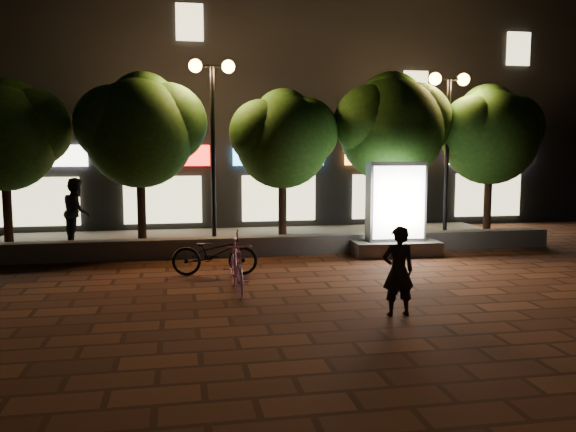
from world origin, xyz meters
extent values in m
plane|color=brown|center=(0.00, 0.00, 0.00)|extent=(80.00, 80.00, 0.00)
cube|color=slate|center=(0.00, 4.00, 0.25)|extent=(16.00, 0.45, 0.50)
cube|color=slate|center=(0.00, 6.50, 0.04)|extent=(16.00, 5.00, 0.08)
cube|color=black|center=(0.00, 13.00, 5.00)|extent=(28.00, 8.00, 10.00)
cube|color=silver|center=(-7.00, 8.94, 2.60)|extent=(3.20, 0.12, 0.70)
cube|color=beige|center=(-7.00, 8.94, 1.10)|extent=(2.60, 0.10, 1.60)
cube|color=red|center=(-3.00, 8.94, 2.60)|extent=(3.20, 0.12, 0.70)
cube|color=beige|center=(-3.00, 8.94, 1.10)|extent=(2.60, 0.10, 1.60)
cube|color=#49B0ED|center=(1.00, 8.94, 2.60)|extent=(3.20, 0.12, 0.70)
cube|color=beige|center=(1.00, 8.94, 1.10)|extent=(2.60, 0.10, 1.60)
cube|color=orange|center=(5.00, 8.94, 2.60)|extent=(3.20, 0.12, 0.70)
cube|color=beige|center=(5.00, 8.94, 1.10)|extent=(2.60, 0.10, 1.60)
cube|color=white|center=(9.00, 8.94, 2.60)|extent=(3.20, 0.12, 0.70)
cube|color=beige|center=(9.00, 8.94, 1.10)|extent=(2.60, 0.10, 1.60)
cube|color=beige|center=(-2.00, 8.94, 7.00)|extent=(0.90, 0.10, 1.20)
cube|color=beige|center=(6.00, 8.94, 5.00)|extent=(0.90, 0.10, 1.20)
cube|color=beige|center=(10.00, 8.94, 6.50)|extent=(0.90, 0.10, 1.20)
cylinder|color=black|center=(-7.00, 5.40, 1.21)|extent=(0.24, 0.24, 2.25)
sphere|color=#2A5719|center=(-7.00, 5.40, 3.10)|extent=(2.80, 2.80, 2.80)
sphere|color=#2A5719|center=(-6.30, 5.60, 3.40)|extent=(2.10, 2.10, 2.10)
sphere|color=#2A5719|center=(-6.90, 5.75, 3.80)|extent=(1.82, 1.82, 1.82)
cylinder|color=black|center=(-3.50, 5.40, 1.25)|extent=(0.24, 0.24, 2.34)
sphere|color=#2A5719|center=(-3.50, 5.40, 3.25)|extent=(3.00, 3.00, 3.00)
sphere|color=#2A5719|center=(-2.75, 5.60, 3.54)|extent=(2.25, 2.25, 2.25)
sphere|color=#2A5719|center=(-4.17, 5.25, 3.50)|extent=(2.10, 2.10, 2.10)
sphere|color=#2A5719|center=(-3.40, 5.75, 4.00)|extent=(1.95, 1.95, 1.95)
cylinder|color=black|center=(0.50, 5.40, 1.18)|extent=(0.24, 0.24, 2.21)
sphere|color=#2A5719|center=(0.50, 5.40, 3.03)|extent=(2.70, 2.70, 2.70)
sphere|color=#2A5719|center=(1.17, 5.60, 3.33)|extent=(2.03, 2.03, 2.02)
sphere|color=#2A5719|center=(-0.11, 5.25, 3.28)|extent=(1.89, 1.89, 1.89)
sphere|color=#2A5719|center=(0.60, 5.75, 3.70)|extent=(1.76, 1.76, 1.76)
cylinder|color=black|center=(3.80, 5.40, 1.30)|extent=(0.24, 0.24, 2.43)
sphere|color=#2A5719|center=(3.80, 5.40, 3.36)|extent=(3.10, 3.10, 3.10)
sphere|color=#2A5719|center=(4.58, 5.60, 3.66)|extent=(2.33, 2.33, 2.33)
sphere|color=#2A5719|center=(3.10, 5.25, 3.61)|extent=(2.17, 2.17, 2.17)
sphere|color=#2A5719|center=(3.90, 5.75, 4.14)|extent=(2.01, 2.02, 2.02)
cylinder|color=black|center=(7.00, 5.40, 1.23)|extent=(0.24, 0.24, 2.29)
sphere|color=#2A5719|center=(7.00, 5.40, 3.17)|extent=(2.90, 2.90, 2.90)
sphere|color=#2A5719|center=(7.72, 5.60, 3.47)|extent=(2.18, 2.17, 2.17)
sphere|color=#2A5719|center=(6.35, 5.25, 3.42)|extent=(2.03, 2.03, 2.03)
sphere|color=#2A5719|center=(7.10, 5.75, 3.90)|extent=(1.89, 1.88, 1.88)
cylinder|color=black|center=(-1.50, 5.20, 2.58)|extent=(0.12, 0.12, 5.00)
cylinder|color=black|center=(-1.50, 5.20, 5.08)|extent=(0.90, 0.08, 0.08)
sphere|color=#FFB13F|center=(-1.95, 5.20, 5.08)|extent=(0.36, 0.36, 0.36)
sphere|color=#FFB13F|center=(-1.05, 5.20, 5.08)|extent=(0.36, 0.36, 0.36)
cylinder|color=black|center=(5.50, 5.20, 2.48)|extent=(0.12, 0.12, 4.80)
cylinder|color=black|center=(5.50, 5.20, 4.88)|extent=(0.90, 0.08, 0.08)
sphere|color=#FFB13F|center=(5.05, 5.20, 4.88)|extent=(0.36, 0.36, 0.36)
sphere|color=#FFB13F|center=(5.95, 5.20, 4.88)|extent=(0.36, 0.36, 0.36)
cube|color=slate|center=(3.20, 3.37, 0.19)|extent=(2.34, 1.25, 0.38)
cube|color=#4C4C51|center=(3.20, 3.37, 1.43)|extent=(1.55, 0.59, 2.10)
cube|color=white|center=(3.19, 3.10, 1.43)|extent=(1.38, 0.10, 1.91)
cube|color=white|center=(3.21, 3.65, 1.43)|extent=(1.38, 0.10, 1.91)
imported|color=#E390D1|center=(-1.38, -0.07, 0.53)|extent=(0.55, 1.79, 1.07)
imported|color=black|center=(1.16, -2.12, 0.77)|extent=(0.56, 0.37, 1.54)
imported|color=black|center=(-1.70, 1.68, 0.50)|extent=(1.97, 0.88, 1.00)
imported|color=black|center=(-5.35, 6.16, 1.04)|extent=(0.79, 0.98, 1.93)
camera|label=1|loc=(-2.47, -11.38, 2.83)|focal=36.65mm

